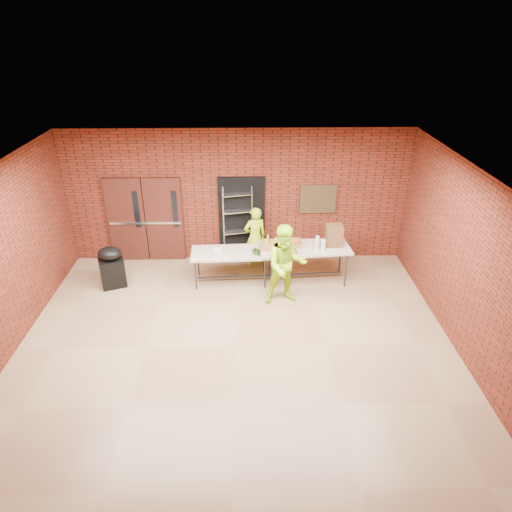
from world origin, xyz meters
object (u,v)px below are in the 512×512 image
(table_left, at_px, (233,254))
(coffee_dispenser, at_px, (334,235))
(wire_rack, at_px, (238,225))
(volunteer_woman, at_px, (255,237))
(covered_grill, at_px, (112,267))
(table_right, at_px, (305,250))
(volunteer_man, at_px, (286,265))

(table_left, xyz_separation_m, coffee_dispenser, (2.23, 0.17, 0.36))
(wire_rack, height_order, coffee_dispenser, wire_rack)
(table_left, bearing_deg, volunteer_woman, 55.94)
(volunteer_woman, bearing_deg, wire_rack, -45.95)
(wire_rack, relative_size, covered_grill, 1.99)
(table_left, bearing_deg, table_right, 0.26)
(wire_rack, height_order, volunteer_woman, wire_rack)
(coffee_dispenser, bearing_deg, covered_grill, -176.91)
(table_left, bearing_deg, coffee_dispenser, 2.21)
(covered_grill, xyz_separation_m, volunteer_woman, (3.18, 0.89, 0.27))
(wire_rack, distance_m, table_right, 1.78)
(table_right, xyz_separation_m, covered_grill, (-4.27, -0.16, -0.28))
(table_left, bearing_deg, covered_grill, 179.76)
(coffee_dispenser, relative_size, volunteer_woman, 0.32)
(wire_rack, distance_m, coffee_dispenser, 2.31)
(table_right, height_order, covered_grill, covered_grill)
(wire_rack, relative_size, table_left, 1.00)
(coffee_dispenser, relative_size, volunteer_man, 0.27)
(covered_grill, bearing_deg, wire_rack, 0.63)
(coffee_dispenser, distance_m, volunteer_woman, 1.88)
(table_right, xyz_separation_m, volunteer_man, (-0.49, -0.88, 0.12))
(coffee_dispenser, bearing_deg, table_right, -170.89)
(wire_rack, xyz_separation_m, covered_grill, (-2.78, -1.11, -0.47))
(wire_rack, height_order, covered_grill, wire_rack)
(table_right, bearing_deg, volunteer_woman, 141.56)
(coffee_dispenser, height_order, covered_grill, coffee_dispenser)
(table_left, xyz_separation_m, volunteer_woman, (0.49, 0.80, 0.04))
(wire_rack, relative_size, volunteer_man, 1.08)
(table_left, relative_size, covered_grill, 1.99)
(volunteer_woman, xyz_separation_m, volunteer_man, (0.60, -1.61, 0.13))
(table_right, bearing_deg, covered_grill, 177.46)
(table_right, height_order, volunteer_woman, volunteer_woman)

